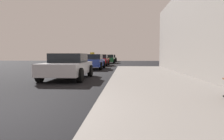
{
  "coord_description": "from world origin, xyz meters",
  "views": [
    {
      "loc": [
        2.64,
        -3.37,
        1.19
      ],
      "look_at": [
        2.17,
        4.27,
        0.63
      ],
      "focal_mm": 33.05,
      "sensor_mm": 36.0,
      "label": 1
    }
  ],
  "objects_px": {
    "car_black": "(111,58)",
    "car_red": "(100,60)",
    "car_silver": "(68,66)",
    "car_green": "(108,59)",
    "car_blue": "(92,61)"
  },
  "relations": [
    {
      "from": "car_blue",
      "to": "car_black",
      "type": "xyz_separation_m",
      "value": [
        0.32,
        20.46,
        -0.0
      ]
    },
    {
      "from": "car_green",
      "to": "car_black",
      "type": "xyz_separation_m",
      "value": [
        -0.03,
        7.63,
        -0.0
      ]
    },
    {
      "from": "car_blue",
      "to": "car_black",
      "type": "distance_m",
      "value": 20.46
    },
    {
      "from": "car_silver",
      "to": "car_red",
      "type": "height_order",
      "value": "same"
    },
    {
      "from": "car_black",
      "to": "car_red",
      "type": "bearing_deg",
      "value": 88.71
    },
    {
      "from": "car_red",
      "to": "car_silver",
      "type": "bearing_deg",
      "value": 89.91
    },
    {
      "from": "car_blue",
      "to": "car_red",
      "type": "distance_m",
      "value": 6.07
    },
    {
      "from": "car_silver",
      "to": "car_black",
      "type": "distance_m",
      "value": 27.89
    },
    {
      "from": "car_silver",
      "to": "car_black",
      "type": "relative_size",
      "value": 0.92
    },
    {
      "from": "car_red",
      "to": "car_blue",
      "type": "bearing_deg",
      "value": 90.04
    },
    {
      "from": "car_silver",
      "to": "car_green",
      "type": "distance_m",
      "value": 20.27
    },
    {
      "from": "car_green",
      "to": "car_silver",
      "type": "bearing_deg",
      "value": 88.93
    },
    {
      "from": "car_black",
      "to": "car_silver",
      "type": "bearing_deg",
      "value": 89.29
    },
    {
      "from": "car_red",
      "to": "car_green",
      "type": "height_order",
      "value": "same"
    },
    {
      "from": "car_silver",
      "to": "car_black",
      "type": "bearing_deg",
      "value": -90.71
    }
  ]
}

